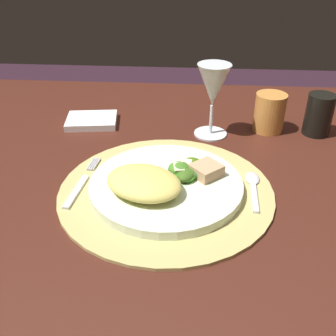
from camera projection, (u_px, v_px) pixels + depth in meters
The scene contains 12 objects.
dining_table at pixel (176, 224), 0.88m from camera, with size 1.18×0.95×0.73m.
placemat at pixel (166, 190), 0.71m from camera, with size 0.39×0.39×0.01m, color tan.
dinner_plate at pixel (166, 185), 0.70m from camera, with size 0.28×0.28×0.02m, color silver.
pasta_serving at pixel (144, 183), 0.66m from camera, with size 0.13×0.10×0.04m, color #E6D065.
salad_greens at pixel (186, 170), 0.71m from camera, with size 0.08×0.09×0.02m.
bread_piece at pixel (206, 170), 0.71m from camera, with size 0.05×0.05×0.02m, color tan.
fork at pixel (81, 184), 0.71m from camera, with size 0.03×0.17×0.00m.
spoon at pixel (253, 184), 0.71m from camera, with size 0.03×0.13×0.01m.
napkin at pixel (92, 121), 0.95m from camera, with size 0.12×0.09×0.02m, color white.
wine_glass at pixel (213, 88), 0.84m from camera, with size 0.08×0.08×0.16m.
amber_tumbler at pixel (270, 113), 0.90m from camera, with size 0.07×0.07×0.09m, color #D1873D.
dark_tumbler at pixel (319, 115), 0.88m from camera, with size 0.06×0.06×0.09m, color black.
Camera 1 is at (0.03, -0.68, 1.14)m, focal length 41.59 mm.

